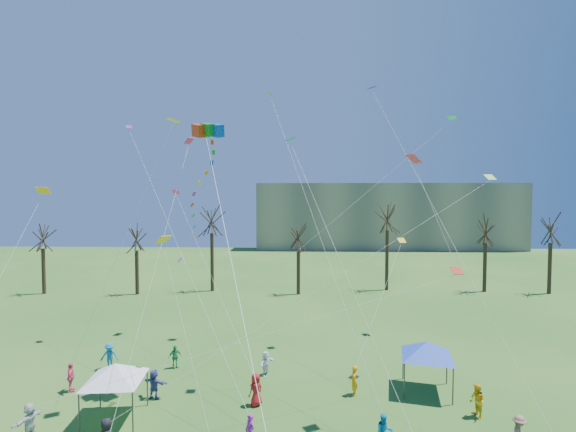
{
  "coord_description": "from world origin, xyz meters",
  "views": [
    {
      "loc": [
        2.07,
        -13.48,
        11.87
      ],
      "look_at": [
        1.44,
        5.0,
        11.0
      ],
      "focal_mm": 25.0,
      "sensor_mm": 36.0,
      "label": 1
    }
  ],
  "objects_px": {
    "big_box_kite": "(202,202)",
    "canopy_tent_white": "(115,372)",
    "distant_building": "(386,216)",
    "canopy_tent_blue": "(427,349)"
  },
  "relations": [
    {
      "from": "big_box_kite",
      "to": "canopy_tent_white",
      "type": "xyz_separation_m",
      "value": [
        -4.18,
        -2.46,
        -9.01
      ]
    },
    {
      "from": "distant_building",
      "to": "big_box_kite",
      "type": "relative_size",
      "value": 2.82
    },
    {
      "from": "big_box_kite",
      "to": "canopy_tent_white",
      "type": "distance_m",
      "value": 10.23
    },
    {
      "from": "big_box_kite",
      "to": "canopy_tent_blue",
      "type": "xyz_separation_m",
      "value": [
        13.41,
        1.23,
        -8.95
      ]
    },
    {
      "from": "canopy_tent_blue",
      "to": "big_box_kite",
      "type": "bearing_deg",
      "value": -174.77
    },
    {
      "from": "distant_building",
      "to": "big_box_kite",
      "type": "xyz_separation_m",
      "value": [
        -25.69,
        -72.43,
        4.07
      ]
    },
    {
      "from": "distant_building",
      "to": "canopy_tent_blue",
      "type": "height_order",
      "value": "distant_building"
    },
    {
      "from": "canopy_tent_white",
      "to": "distant_building",
      "type": "bearing_deg",
      "value": 68.26
    },
    {
      "from": "big_box_kite",
      "to": "canopy_tent_blue",
      "type": "bearing_deg",
      "value": 5.23
    },
    {
      "from": "distant_building",
      "to": "big_box_kite",
      "type": "distance_m",
      "value": 76.96
    }
  ]
}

